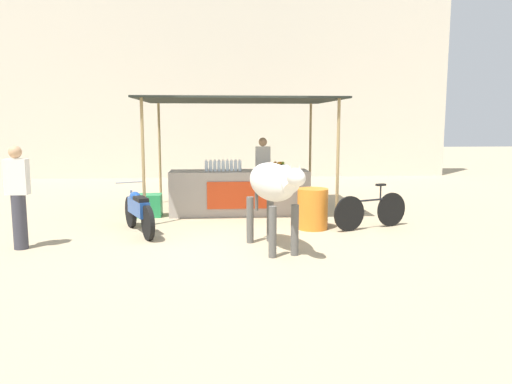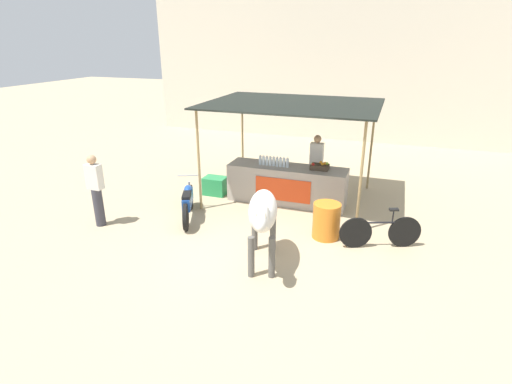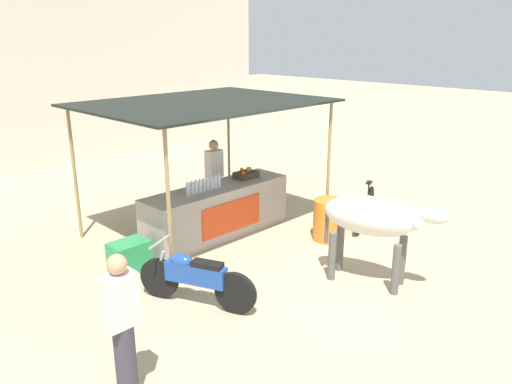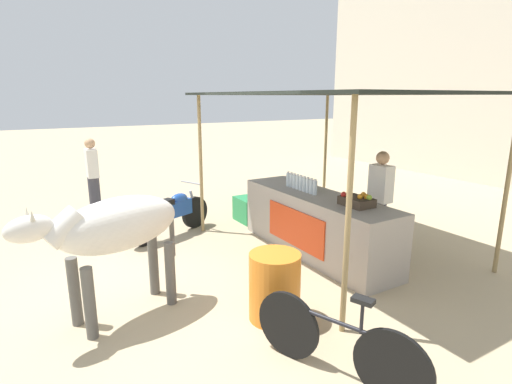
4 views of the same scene
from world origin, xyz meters
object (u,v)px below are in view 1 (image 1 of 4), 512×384
Objects in this scene: fruit_crate at (276,167)px; bicycle_leaning at (371,211)px; water_barrel at (313,209)px; stall_counter at (239,193)px; cow at (273,185)px; passerby_on_street at (18,196)px; cooler_box at (147,205)px; vendor_behind_counter at (263,172)px; motorcycle_parked at (138,210)px.

bicycle_leaning is at bearing -47.47° from fruit_crate.
water_barrel is 0.49× the size of bicycle_leaning.
water_barrel is at bearing 176.08° from bicycle_leaning.
cow reaches higher than stall_counter.
water_barrel is 5.08m from passerby_on_street.
stall_counter is at bearing 2.81° from cooler_box.
vendor_behind_counter reaches higher than fruit_crate.
cow reaches higher than cooler_box.
bicycle_leaning is at bearing -20.03° from cooler_box.
fruit_crate is 0.27× the size of vendor_behind_counter.
stall_counter is 5.00× the size of cooler_box.
vendor_behind_counter is at bearing 86.94° from cow.
fruit_crate is (0.81, 0.05, 0.55)m from stall_counter.
vendor_behind_counter is at bearing 106.90° from water_barrel.
bicycle_leaning is at bearing 0.20° from motorcycle_parked.
stall_counter reaches higher than bicycle_leaning.
cooler_box is at bearing -176.90° from fruit_crate.
bicycle_leaning reaches higher than cooler_box.
vendor_behind_counter reaches higher than water_barrel.
cooler_box is 0.38× the size of bicycle_leaning.
cow is at bearing -83.03° from stall_counter.
fruit_crate is 0.73× the size of cooler_box.
vendor_behind_counter is at bearing 107.55° from fruit_crate.
bicycle_leaning is at bearing -3.92° from water_barrel.
stall_counter is at bearing -127.83° from vendor_behind_counter.
stall_counter reaches higher than water_barrel.
water_barrel is (1.31, -1.62, -0.09)m from stall_counter.
water_barrel is 0.47× the size of passerby_on_street.
passerby_on_street is at bearing -122.14° from cooler_box.
water_barrel is (0.50, -1.68, -0.65)m from fruit_crate.
cow is (-0.21, -3.85, 0.18)m from vendor_behind_counter.
fruit_crate is 0.28× the size of bicycle_leaning.
cow reaches higher than bicycle_leaning.
fruit_crate reaches higher than motorcycle_parked.
fruit_crate is 2.90m from cooler_box.
passerby_on_street is at bearing -143.12° from stall_counter.
motorcycle_parked is at bearing 148.94° from cow.
vendor_behind_counter reaches higher than cooler_box.
cow is at bearing -97.71° from fruit_crate.
motorcycle_parked is at bearing -178.38° from water_barrel.
vendor_behind_counter is at bearing 39.52° from passerby_on_street.
bicycle_leaning is (2.03, 1.40, -0.68)m from cow.
vendor_behind_counter is 2.14× the size of water_barrel.
passerby_on_street reaches higher than stall_counter.
cooler_box is 0.36× the size of motorcycle_parked.
motorcycle_parked is 1.02× the size of passerby_on_street.
fruit_crate is 2.47m from bicycle_leaning.
cow is at bearing -31.06° from motorcycle_parked.
vendor_behind_counter is 2.75× the size of cooler_box.
cow is 2.76m from motorcycle_parked.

